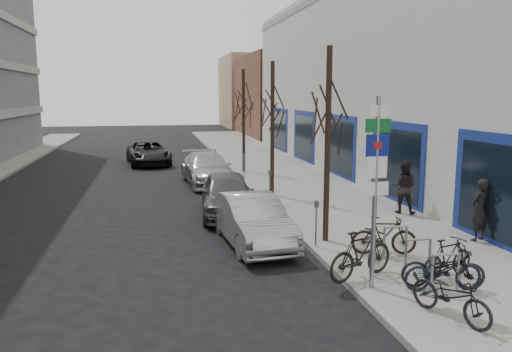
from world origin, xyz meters
name	(u,v)px	position (x,y,z in m)	size (l,w,h in m)	color
ground	(262,303)	(0.00, 0.00, 0.00)	(120.00, 120.00, 0.00)	black
sidewalk_east	(316,195)	(4.50, 10.00, 0.07)	(5.00, 70.00, 0.15)	slate
commercial_building	(495,80)	(17.00, 16.00, 5.00)	(20.00, 32.00, 10.00)	#B7B7B2
brick_building_far	(303,96)	(13.00, 40.00, 4.00)	(12.00, 14.00, 8.00)	brown
tan_building_far	(274,92)	(13.50, 55.00, 4.50)	(13.00, 12.00, 9.00)	#937A5B
highway_sign_pole	(376,181)	(2.40, -0.01, 2.46)	(0.55, 0.10, 4.20)	gray
bike_rack	(418,252)	(3.80, 0.60, 0.66)	(0.66, 2.26, 0.83)	gray
tree_near	(329,99)	(2.60, 3.50, 4.10)	(1.80, 1.80, 5.50)	black
tree_mid	(273,97)	(2.60, 10.00, 4.10)	(1.80, 1.80, 5.50)	black
tree_far	(244,96)	(2.60, 16.50, 4.10)	(1.80, 1.80, 5.50)	black
meter_front	(316,219)	(2.15, 3.00, 0.92)	(0.10, 0.08, 1.27)	gray
meter_mid	(270,183)	(2.15, 8.50, 0.92)	(0.10, 0.08, 1.27)	gray
meter_back	(244,163)	(2.15, 14.00, 0.92)	(0.10, 0.08, 1.27)	gray
bike_near_left	(451,292)	(3.18, -1.69, 0.67)	(0.51, 1.69, 1.03)	black
bike_near_right	(448,258)	(4.30, 0.19, 0.62)	(0.46, 1.55, 0.94)	black
bike_mid_curb	(443,267)	(3.78, -0.46, 0.66)	(0.50, 1.66, 1.01)	black
bike_mid_inner	(361,254)	(2.39, 0.55, 0.72)	(0.56, 1.88, 1.14)	black
bike_far_curb	(443,264)	(3.85, -0.35, 0.68)	(0.52, 1.73, 1.05)	black
bike_far_inner	(384,235)	(3.64, 2.00, 0.66)	(0.50, 1.69, 1.03)	black
parked_car_front	(252,220)	(0.59, 4.02, 0.70)	(1.49, 4.27, 1.41)	#A7A6AC
parked_car_mid	(227,194)	(0.40, 7.60, 0.76)	(1.79, 4.44, 1.51)	#4A494E
parked_car_back	(208,169)	(0.38, 13.82, 0.73)	(2.05, 5.05, 1.47)	#A4A5A9
lane_car	(148,153)	(-2.42, 21.30, 0.70)	(2.33, 5.05, 1.40)	black
pedestrian_near	(480,210)	(6.80, 2.62, 1.03)	(0.64, 0.42, 1.76)	black
pedestrian_far	(403,187)	(6.32, 6.09, 1.08)	(0.68, 0.46, 1.86)	black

